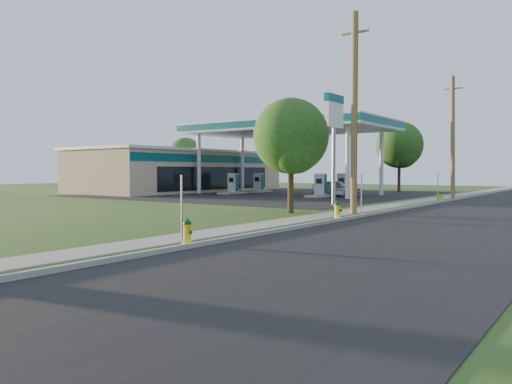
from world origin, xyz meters
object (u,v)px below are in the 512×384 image
(utility_pole_far, at_px, (453,136))
(hydrant_mid, at_px, (337,211))
(price_pylon, at_px, (334,117))
(hydrant_near, at_px, (187,232))
(car_silver, at_px, (337,188))
(fuel_pump_ne, at_px, (320,188))
(fuel_pump_sw, at_px, (259,185))
(fuel_pump_se, at_px, (343,187))
(tree_lot, at_px, (400,147))
(fuel_pump_nw, at_px, (233,186))
(hydrant_far, at_px, (440,197))
(tree_verge, at_px, (292,139))
(utility_pole_mid, at_px, (354,112))
(tree_back, at_px, (186,156))

(utility_pole_far, height_order, hydrant_mid, utility_pole_far)
(price_pylon, xyz_separation_m, hydrant_near, (4.52, -17.85, -5.05))
(car_silver, bearing_deg, fuel_pump_ne, 153.25)
(fuel_pump_sw, distance_m, hydrant_mid, 27.56)
(fuel_pump_se, bearing_deg, hydrant_near, -72.02)
(tree_lot, xyz_separation_m, car_silver, (-1.41, -10.88, -3.81))
(fuel_pump_nw, bearing_deg, price_pylon, -28.18)
(tree_lot, bearing_deg, fuel_pump_sw, -141.64)
(utility_pole_far, distance_m, hydrant_far, 7.30)
(fuel_pump_nw, relative_size, tree_verge, 0.56)
(utility_pole_mid, distance_m, fuel_pump_nw, 22.52)
(utility_pole_mid, bearing_deg, fuel_pump_se, 117.63)
(fuel_pump_ne, height_order, fuel_pump_sw, same)
(fuel_pump_nw, distance_m, price_pylon, 16.57)
(fuel_pump_sw, distance_m, hydrant_near, 34.71)
(fuel_pump_sw, bearing_deg, utility_pole_mid, -43.52)
(utility_pole_mid, relative_size, fuel_pump_se, 3.06)
(price_pylon, relative_size, car_silver, 1.71)
(fuel_pump_nw, xyz_separation_m, price_pylon, (14.00, -7.50, 4.71))
(tree_verge, xyz_separation_m, car_silver, (-5.64, 16.20, -3.01))
(tree_verge, bearing_deg, price_pylon, 99.82)
(tree_verge, height_order, hydrant_near, tree_verge)
(tree_back, relative_size, hydrant_mid, 7.34)
(fuel_pump_sw, height_order, tree_verge, tree_verge)
(hydrant_near, bearing_deg, hydrant_far, 89.81)
(utility_pole_far, relative_size, fuel_pump_se, 2.97)
(fuel_pump_nw, bearing_deg, tree_back, 149.31)
(fuel_pump_sw, relative_size, fuel_pump_se, 1.00)
(utility_pole_far, xyz_separation_m, fuel_pump_ne, (-8.90, -5.00, -4.08))
(tree_back, bearing_deg, price_pylon, -29.45)
(hydrant_far, bearing_deg, hydrant_near, -90.19)
(utility_pole_far, xyz_separation_m, hydrant_far, (0.71, -5.73, -4.47))
(fuel_pump_sw, distance_m, tree_verge, 24.05)
(tree_verge, bearing_deg, fuel_pump_ne, 113.27)
(price_pylon, xyz_separation_m, hydrant_far, (4.61, 6.77, -5.10))
(tree_back, xyz_separation_m, hydrant_mid, (32.54, -24.52, -3.54))
(tree_back, xyz_separation_m, car_silver, (23.42, -6.44, -3.27))
(utility_pole_mid, relative_size, fuel_pump_sw, 3.06)
(tree_lot, distance_m, hydrant_mid, 30.24)
(utility_pole_mid, distance_m, car_silver, 17.52)
(fuel_pump_sw, bearing_deg, price_pylon, -39.40)
(tree_verge, xyz_separation_m, hydrant_far, (3.41, 13.67, -3.36))
(fuel_pump_nw, distance_m, tree_verge, 21.15)
(tree_back, bearing_deg, fuel_pump_ne, -19.80)
(fuel_pump_sw, xyz_separation_m, fuel_pump_se, (9.00, 0.00, 0.00))
(utility_pole_far, height_order, fuel_pump_sw, utility_pole_far)
(utility_pole_mid, distance_m, hydrant_near, 13.18)
(fuel_pump_nw, xyz_separation_m, hydrant_far, (18.61, -0.73, -0.39))
(fuel_pump_sw, bearing_deg, hydrant_far, -14.26)
(fuel_pump_nw, xyz_separation_m, fuel_pump_se, (9.00, 4.00, 0.00))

